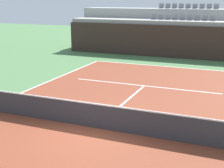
{
  "coord_description": "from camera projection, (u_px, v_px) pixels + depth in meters",
  "views": [
    {
      "loc": [
        4.82,
        -10.03,
        4.71
      ],
      "look_at": [
        -0.13,
        2.0,
        1.2
      ],
      "focal_mm": 51.13,
      "sensor_mm": 36.0,
      "label": 1
    }
  ],
  "objects": [
    {
      "name": "service_line_far",
      "position": [
        144.0,
        86.0,
        17.67
      ],
      "size": [
        8.26,
        0.1,
        0.0
      ],
      "primitive_type": "cube",
      "color": "white",
      "rests_on": "court_surface"
    },
    {
      "name": "baseline_far",
      "position": [
        167.0,
        67.0,
        22.63
      ],
      "size": [
        11.0,
        0.1,
        0.0
      ],
      "primitive_type": "cube",
      "color": "white",
      "rests_on": "court_surface"
    },
    {
      "name": "stands_tier_lower",
      "position": [
        181.0,
        38.0,
        26.73
      ],
      "size": [
        19.4,
        2.4,
        2.93
      ],
      "primitive_type": "cube",
      "color": "#9E9E99",
      "rests_on": "ground_plane"
    },
    {
      "name": "tennis_net",
      "position": [
        95.0,
        115.0,
        11.83
      ],
      "size": [
        11.08,
        0.08,
        1.07
      ],
      "color": "black",
      "rests_on": "court_surface"
    },
    {
      "name": "seating_row_upper",
      "position": [
        188.0,
        7.0,
        28.32
      ],
      "size": [
        5.28,
        0.44,
        0.44
      ],
      "color": "slate",
      "rests_on": "stands_tier_upper"
    },
    {
      "name": "seating_row_lower",
      "position": [
        182.0,
        19.0,
        26.4
      ],
      "size": [
        5.28,
        0.44,
        0.44
      ],
      "color": "slate",
      "rests_on": "stands_tier_lower"
    },
    {
      "name": "centre_service_line",
      "position": [
        124.0,
        103.0,
        14.81
      ],
      "size": [
        0.1,
        6.4,
        0.0
      ],
      "primitive_type": "cube",
      "color": "white",
      "rests_on": "court_surface"
    },
    {
      "name": "stands_tier_upper",
      "position": [
        186.0,
        30.0,
        28.76
      ],
      "size": [
        19.4,
        2.4,
        3.8
      ],
      "primitive_type": "cube",
      "color": "#9E9E99",
      "rests_on": "ground_plane"
    },
    {
      "name": "ground_plane",
      "position": [
        95.0,
        128.0,
        11.96
      ],
      "size": [
        80.0,
        80.0,
        0.0
      ],
      "primitive_type": "plane",
      "color": "#477042"
    },
    {
      "name": "back_wall",
      "position": [
        178.0,
        42.0,
        25.57
      ],
      "size": [
        19.4,
        0.3,
        2.61
      ],
      "primitive_type": "cube",
      "color": "#33231E",
      "rests_on": "ground_plane"
    },
    {
      "name": "court_surface",
      "position": [
        95.0,
        128.0,
        11.96
      ],
      "size": [
        11.0,
        24.0,
        0.01
      ],
      "primitive_type": "cube",
      "color": "brown",
      "rests_on": "ground_plane"
    }
  ]
}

